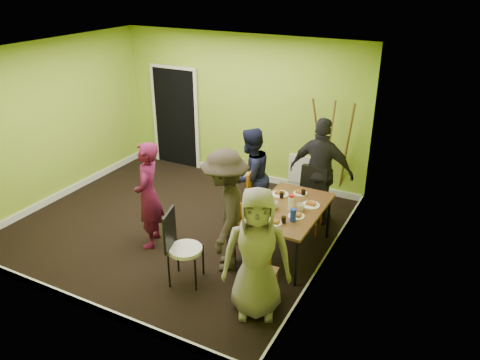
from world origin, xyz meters
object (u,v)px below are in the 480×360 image
at_px(orange_bottle, 291,199).
at_px(person_standing, 148,195).
at_px(person_left_near, 225,211).
at_px(chair_back_end, 313,185).
at_px(person_left_far, 250,177).
at_px(easel, 331,152).
at_px(chair_bentwood, 180,244).
at_px(person_front_end, 257,254).
at_px(chair_left_near, 241,232).
at_px(blue_bottle, 293,215).
at_px(chair_left_far, 257,197).
at_px(person_back_end, 321,172).
at_px(thermos, 291,203).
at_px(chair_front_end, 260,271).
at_px(dining_table, 289,211).

bearing_deg(orange_bottle, person_standing, -154.49).
bearing_deg(person_standing, person_left_near, 67.33).
relative_size(chair_back_end, person_left_far, 0.63).
xyz_separation_m(chair_back_end, person_left_near, (-0.67, -1.66, 0.16)).
height_order(person_standing, person_left_far, person_standing).
relative_size(orange_bottle, person_left_near, 0.05).
xyz_separation_m(easel, orange_bottle, (-0.04, -1.76, -0.14)).
height_order(chair_bentwood, person_front_end, person_front_end).
bearing_deg(person_front_end, orange_bottle, 72.08).
xyz_separation_m(chair_left_near, chair_back_end, (0.54, 1.47, 0.24)).
bearing_deg(orange_bottle, chair_left_near, -123.96).
bearing_deg(blue_bottle, person_left_near, -156.05).
height_order(chair_left_far, blue_bottle, chair_left_far).
distance_m(person_left_far, person_front_end, 2.25).
xyz_separation_m(easel, person_front_end, (0.16, -3.33, -0.09)).
bearing_deg(person_back_end, person_front_end, 90.74).
xyz_separation_m(blue_bottle, person_front_end, (-0.04, -1.05, -0.01)).
relative_size(blue_bottle, person_back_end, 0.10).
xyz_separation_m(chair_left_near, easel, (0.51, 2.46, 0.45)).
bearing_deg(chair_left_far, chair_bentwood, -19.30).
bearing_deg(person_front_end, person_left_far, 93.27).
relative_size(chair_left_near, chair_back_end, 0.84).
bearing_deg(person_left_near, thermos, 109.89).
xyz_separation_m(chair_back_end, person_back_end, (0.07, 0.16, 0.18)).
height_order(blue_bottle, orange_bottle, blue_bottle).
xyz_separation_m(chair_front_end, person_front_end, (0.03, -0.17, 0.35)).
relative_size(blue_bottle, person_left_near, 0.10).
distance_m(easel, orange_bottle, 1.76).
xyz_separation_m(thermos, person_front_end, (0.11, -1.34, -0.02)).
relative_size(chair_left_near, blue_bottle, 4.70).
bearing_deg(person_back_end, blue_bottle, 93.22).
height_order(chair_bentwood, blue_bottle, chair_bentwood).
bearing_deg(chair_back_end, chair_left_far, 30.17).
height_order(chair_front_end, thermos, thermos).
bearing_deg(easel, dining_table, -89.67).
height_order(chair_bentwood, easel, easel).
xyz_separation_m(chair_left_near, chair_front_end, (0.63, -0.70, 0.00)).
bearing_deg(person_back_end, thermos, 86.99).
xyz_separation_m(dining_table, easel, (-0.01, 1.95, 0.23)).
bearing_deg(person_back_end, easel, -83.83).
bearing_deg(chair_front_end, person_standing, 160.76).
relative_size(chair_left_far, chair_back_end, 0.98).
bearing_deg(chair_bentwood, chair_front_end, 77.30).
relative_size(easel, thermos, 9.35).
xyz_separation_m(dining_table, chair_left_near, (-0.52, -0.51, -0.22)).
bearing_deg(chair_bentwood, person_left_near, 131.18).
height_order(easel, person_left_far, easel).
bearing_deg(thermos, person_left_near, -136.15).
xyz_separation_m(chair_left_near, person_left_near, (-0.13, -0.19, 0.40)).
relative_size(easel, blue_bottle, 10.46).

